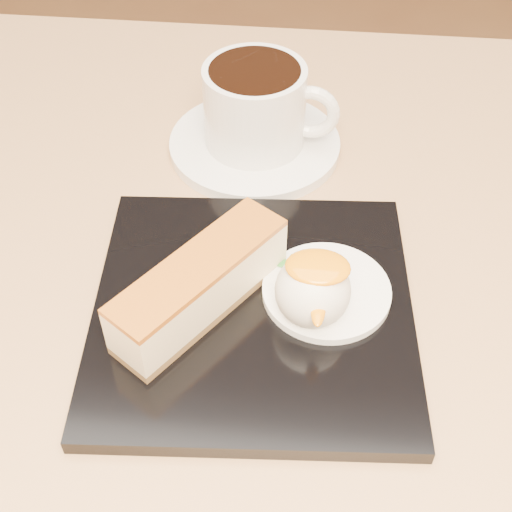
# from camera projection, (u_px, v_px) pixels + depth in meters

# --- Properties ---
(table) EXTENTS (0.80, 0.80, 0.72)m
(table) POSITION_uv_depth(u_px,v_px,m) (203.00, 419.00, 0.62)
(table) COLOR black
(table) RESTS_ON ground
(dessert_plate) EXTENTS (0.23, 0.23, 0.01)m
(dessert_plate) POSITION_uv_depth(u_px,v_px,m) (253.00, 310.00, 0.50)
(dessert_plate) COLOR black
(dessert_plate) RESTS_ON table
(cheesecake) EXTENTS (0.11, 0.13, 0.04)m
(cheesecake) POSITION_uv_depth(u_px,v_px,m) (200.00, 285.00, 0.48)
(cheesecake) COLOR brown
(cheesecake) RESTS_ON dessert_plate
(cream_smear) EXTENTS (0.09, 0.09, 0.01)m
(cream_smear) POSITION_uv_depth(u_px,v_px,m) (326.00, 291.00, 0.50)
(cream_smear) COLOR white
(cream_smear) RESTS_ON dessert_plate
(ice_cream_scoop) EXTENTS (0.05, 0.05, 0.05)m
(ice_cream_scoop) POSITION_uv_depth(u_px,v_px,m) (313.00, 291.00, 0.47)
(ice_cream_scoop) COLOR white
(ice_cream_scoop) RESTS_ON cream_smear
(mango_sauce) EXTENTS (0.04, 0.03, 0.01)m
(mango_sauce) POSITION_uv_depth(u_px,v_px,m) (318.00, 267.00, 0.45)
(mango_sauce) COLOR orange
(mango_sauce) RESTS_ON ice_cream_scoop
(mint_sprig) EXTENTS (0.03, 0.02, 0.00)m
(mint_sprig) POSITION_uv_depth(u_px,v_px,m) (287.00, 259.00, 0.51)
(mint_sprig) COLOR #36872C
(mint_sprig) RESTS_ON cream_smear
(saucer) EXTENTS (0.15, 0.15, 0.01)m
(saucer) POSITION_uv_depth(u_px,v_px,m) (255.00, 145.00, 0.63)
(saucer) COLOR white
(saucer) RESTS_ON table
(coffee_cup) EXTENTS (0.12, 0.09, 0.07)m
(coffee_cup) POSITION_uv_depth(u_px,v_px,m) (257.00, 105.00, 0.60)
(coffee_cup) COLOR white
(coffee_cup) RESTS_ON saucer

